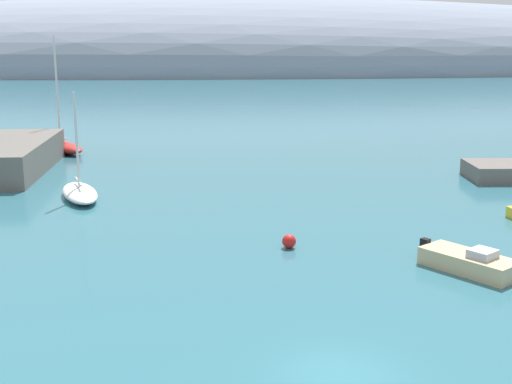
{
  "coord_description": "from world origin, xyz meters",
  "views": [
    {
      "loc": [
        -4.38,
        -21.26,
        11.53
      ],
      "look_at": [
        -1.26,
        22.16,
        1.25
      ],
      "focal_mm": 48.2,
      "sensor_mm": 36.0,
      "label": 1
    }
  ],
  "objects_px": {
    "sailboat_red_near_shore": "(61,146)",
    "motorboat_sand_alongside_breakwater": "(469,262)",
    "mooring_buoy_red": "(289,241)",
    "sailboat_white_mid_mooring": "(80,192)"
  },
  "relations": [
    {
      "from": "sailboat_red_near_shore",
      "to": "mooring_buoy_red",
      "type": "relative_size",
      "value": 14.5
    },
    {
      "from": "sailboat_white_mid_mooring",
      "to": "mooring_buoy_red",
      "type": "distance_m",
      "value": 18.04
    },
    {
      "from": "sailboat_red_near_shore",
      "to": "motorboat_sand_alongside_breakwater",
      "type": "distance_m",
      "value": 44.68
    },
    {
      "from": "sailboat_red_near_shore",
      "to": "mooring_buoy_red",
      "type": "xyz_separation_m",
      "value": [
        18.49,
        -31.41,
        -0.26
      ]
    },
    {
      "from": "sailboat_white_mid_mooring",
      "to": "motorboat_sand_alongside_breakwater",
      "type": "height_order",
      "value": "sailboat_white_mid_mooring"
    },
    {
      "from": "sailboat_red_near_shore",
      "to": "mooring_buoy_red",
      "type": "height_order",
      "value": "sailboat_red_near_shore"
    },
    {
      "from": "mooring_buoy_red",
      "to": "sailboat_red_near_shore",
      "type": "bearing_deg",
      "value": 120.49
    },
    {
      "from": "sailboat_white_mid_mooring",
      "to": "mooring_buoy_red",
      "type": "height_order",
      "value": "sailboat_white_mid_mooring"
    },
    {
      "from": "sailboat_white_mid_mooring",
      "to": "mooring_buoy_red",
      "type": "xyz_separation_m",
      "value": [
        13.31,
        -12.17,
        -0.1
      ]
    },
    {
      "from": "motorboat_sand_alongside_breakwater",
      "to": "sailboat_white_mid_mooring",
      "type": "bearing_deg",
      "value": -163.7
    }
  ]
}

